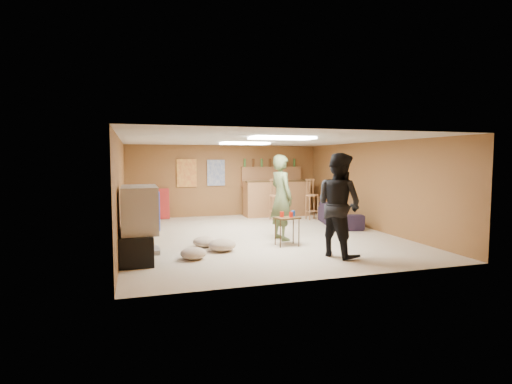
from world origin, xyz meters
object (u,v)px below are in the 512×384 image
object	(u,v)px
person_black	(339,205)
sofa	(339,215)
bar_counter	(276,198)
person_olive	(281,197)
tray_table	(287,231)
tv_body	(140,209)

from	to	relation	value
person_black	sofa	distance (m)	3.57
bar_counter	person_black	bearing A→B (deg)	-97.46
person_olive	sofa	distance (m)	2.65
person_black	sofa	xyz separation A→B (m)	(1.71, 3.07, -0.66)
person_olive	tray_table	size ratio (longest dim) A/B	3.17
tv_body	bar_counter	bearing A→B (deg)	47.00
person_olive	sofa	size ratio (longest dim) A/B	0.96
bar_counter	person_olive	bearing A→B (deg)	-108.13
person_olive	person_black	size ratio (longest dim) A/B	0.99
person_olive	person_black	world-z (taller)	person_black
bar_counter	sofa	distance (m)	2.40
bar_counter	sofa	xyz separation A→B (m)	(1.02, -2.16, -0.27)
tv_body	sofa	distance (m)	5.69
bar_counter	sofa	world-z (taller)	bar_counter
tv_body	tray_table	size ratio (longest dim) A/B	1.87
tray_table	person_black	bearing A→B (deg)	-61.69
tv_body	tray_table	distance (m)	2.96
tv_body	person_olive	world-z (taller)	person_olive
sofa	tray_table	bearing A→B (deg)	144.29
bar_counter	person_black	distance (m)	5.28
tray_table	person_olive	bearing A→B (deg)	80.01
bar_counter	person_black	xyz separation A→B (m)	(-0.68, -5.22, 0.39)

